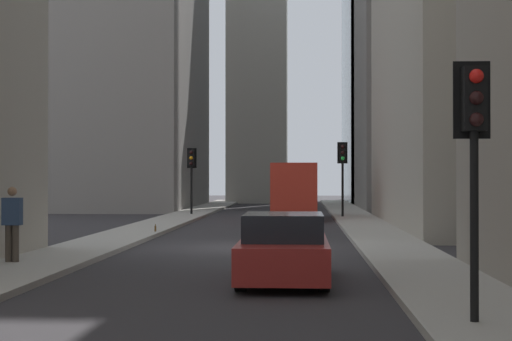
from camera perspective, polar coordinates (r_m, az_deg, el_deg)
The scene contains 12 objects.
ground_plane at distance 24.18m, azimuth -0.90°, elevation -5.59°, with size 135.00×135.00×0.00m, color #302D30.
sidewalk_right at distance 24.91m, azimuth -11.32°, elevation -5.27°, with size 90.00×2.20×0.14m, color #A8A399.
sidewalk_left at distance 24.26m, azimuth 9.81°, elevation -5.40°, with size 90.00×2.20×0.14m, color #A8A399.
building_left_far at distance 55.50m, azimuth 12.57°, elevation 9.19°, with size 14.38×10.50×22.90m.
building_right_far at distance 55.97m, azimuth -9.60°, elevation 8.15°, with size 17.44×10.00×21.08m.
delivery_truck at distance 40.71m, azimuth 2.79°, elevation -1.45°, with size 6.46×2.25×2.84m.
sedan_red at distance 16.23m, azimuth 2.02°, elevation -5.75°, with size 4.30×1.78×1.42m.
traffic_light_foreground at distance 11.44m, azimuth 15.48°, elevation 2.88°, with size 0.43×0.52×3.66m.
traffic_light_midblock at distance 40.65m, azimuth 6.27°, elevation 0.64°, with size 0.43×0.52×3.82m.
traffic_light_far_junction at distance 43.29m, azimuth -4.68°, elevation 0.36°, with size 0.43×0.52×3.61m.
pedestrian at distance 19.67m, azimuth -17.20°, elevation -3.49°, with size 0.26×0.44×1.78m.
discarded_bottle at distance 29.49m, azimuth -7.28°, elevation -4.18°, with size 0.07×0.07×0.27m.
Camera 1 is at (-24.02, -1.76, 2.16)m, focal length 55.40 mm.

